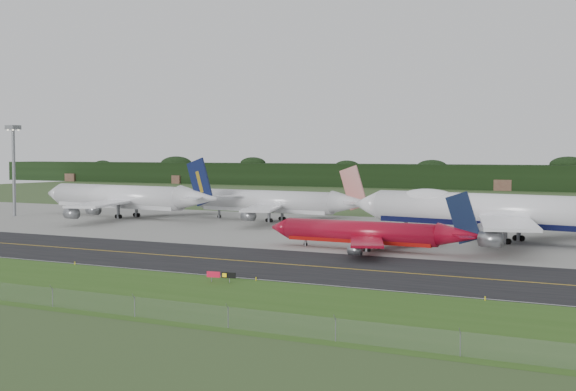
# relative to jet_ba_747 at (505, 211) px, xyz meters

# --- Properties ---
(ground) EXTENTS (600.00, 600.00, 0.00)m
(ground) POSITION_rel_jet_ba_747_xyz_m (-24.47, -44.60, -6.15)
(ground) COLOR #334721
(ground) RESTS_ON ground
(grass_verge) EXTENTS (400.00, 30.00, 0.01)m
(grass_verge) POSITION_rel_jet_ba_747_xyz_m (-24.47, -79.60, -6.14)
(grass_verge) COLOR #2F5519
(grass_verge) RESTS_ON ground
(taxiway) EXTENTS (400.00, 32.00, 0.02)m
(taxiway) POSITION_rel_jet_ba_747_xyz_m (-24.47, -48.60, -6.14)
(taxiway) COLOR black
(taxiway) RESTS_ON ground
(apron) EXTENTS (400.00, 78.00, 0.01)m
(apron) POSITION_rel_jet_ba_747_xyz_m (-24.47, 6.40, -6.14)
(apron) COLOR gray
(apron) RESTS_ON ground
(taxiway_centreline) EXTENTS (400.00, 0.40, 0.00)m
(taxiway_centreline) POSITION_rel_jet_ba_747_xyz_m (-24.47, -48.60, -6.12)
(taxiway_centreline) COLOR yellow
(taxiway_centreline) RESTS_ON taxiway
(taxiway_edge_line) EXTENTS (400.00, 0.25, 0.00)m
(taxiway_edge_line) POSITION_rel_jet_ba_747_xyz_m (-24.47, -64.10, -6.12)
(taxiway_edge_line) COLOR silver
(taxiway_edge_line) RESTS_ON taxiway
(perimeter_fence) EXTENTS (320.00, 0.10, 320.00)m
(perimeter_fence) POSITION_rel_jet_ba_747_xyz_m (-24.47, -92.60, -5.05)
(perimeter_fence) COLOR slate
(perimeter_fence) RESTS_ON ground
(horizon_treeline) EXTENTS (700.00, 25.00, 12.00)m
(horizon_treeline) POSITION_rel_jet_ba_747_xyz_m (-24.47, 229.16, -0.68)
(horizon_treeline) COLOR black
(horizon_treeline) RESTS_ON ground
(jet_ba_747) EXTENTS (71.77, 58.85, 18.07)m
(jet_ba_747) POSITION_rel_jet_ba_747_xyz_m (0.00, 0.00, 0.00)
(jet_ba_747) COLOR white
(jet_ba_747) RESTS_ON ground
(jet_red_737) EXTENTS (41.68, 34.05, 11.27)m
(jet_red_737) POSITION_rel_jet_ba_747_xyz_m (-18.34, -25.14, -3.03)
(jet_red_737) COLOR maroon
(jet_red_737) RESTS_ON ground
(jet_navy_gold) EXTENTS (64.44, 55.82, 16.62)m
(jet_navy_gold) POSITION_rel_jet_ba_747_xyz_m (-105.67, 12.03, -0.69)
(jet_navy_gold) COLOR silver
(jet_navy_gold) RESTS_ON ground
(jet_star_tail) EXTENTS (56.20, 46.89, 14.82)m
(jet_star_tail) POSITION_rel_jet_ba_747_xyz_m (-64.08, 20.96, -1.21)
(jet_star_tail) COLOR silver
(jet_star_tail) RESTS_ON ground
(floodlight_mast) EXTENTS (3.17, 3.17, 25.55)m
(floodlight_mast) POSITION_rel_jet_ba_747_xyz_m (-137.15, 1.33, 11.45)
(floodlight_mast) COLOR slate
(floodlight_mast) RESTS_ON ground
(taxiway_sign) EXTENTS (4.24, 0.85, 1.42)m
(taxiway_sign) POSITION_rel_jet_ba_747_xyz_m (-22.87, -68.59, -5.15)
(taxiway_sign) COLOR slate
(taxiway_sign) RESTS_ON ground
(edge_marker_left) EXTENTS (0.16, 0.16, 0.50)m
(edge_marker_left) POSITION_rel_jet_ba_747_xyz_m (-52.75, -65.10, -5.90)
(edge_marker_left) COLOR yellow
(edge_marker_left) RESTS_ON ground
(edge_marker_center) EXTENTS (0.16, 0.16, 0.50)m
(edge_marker_center) POSITION_rel_jet_ba_747_xyz_m (-19.33, -65.10, -5.90)
(edge_marker_center) COLOR yellow
(edge_marker_center) RESTS_ON ground
(edge_marker_right) EXTENTS (0.16, 0.16, 0.50)m
(edge_marker_right) POSITION_rel_jet_ba_747_xyz_m (12.71, -65.10, -5.90)
(edge_marker_right) COLOR yellow
(edge_marker_right) RESTS_ON ground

